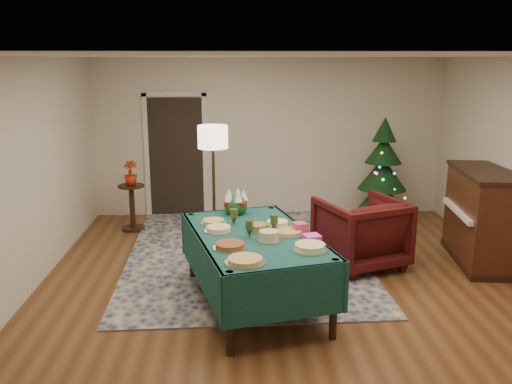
{
  "coord_description": "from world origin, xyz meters",
  "views": [
    {
      "loc": [
        -0.63,
        -5.75,
        2.67
      ],
      "look_at": [
        -0.34,
        0.84,
        1.04
      ],
      "focal_mm": 38.0,
      "sensor_mm": 36.0,
      "label": 1
    }
  ],
  "objects_px": {
    "armchair": "(361,229)",
    "side_table": "(132,208)",
    "floor_lamp": "(213,144)",
    "gift_box": "(300,228)",
    "christmas_tree": "(382,176)",
    "buffet_table": "(254,248)",
    "potted_plant": "(131,178)",
    "piano": "(482,218)"
  },
  "relations": [
    {
      "from": "floor_lamp",
      "to": "side_table",
      "type": "bearing_deg",
      "value": 149.45
    },
    {
      "from": "armchair",
      "to": "side_table",
      "type": "distance_m",
      "value": 3.7
    },
    {
      "from": "buffet_table",
      "to": "gift_box",
      "type": "relative_size",
      "value": 17.88
    },
    {
      "from": "gift_box",
      "to": "armchair",
      "type": "xyz_separation_m",
      "value": [
        0.94,
        1.08,
        -0.37
      ]
    },
    {
      "from": "armchair",
      "to": "potted_plant",
      "type": "height_order",
      "value": "armchair"
    },
    {
      "from": "piano",
      "to": "side_table",
      "type": "bearing_deg",
      "value": 161.47
    },
    {
      "from": "armchair",
      "to": "christmas_tree",
      "type": "xyz_separation_m",
      "value": [
        0.8,
        1.94,
        0.29
      ]
    },
    {
      "from": "gift_box",
      "to": "piano",
      "type": "distance_m",
      "value": 2.83
    },
    {
      "from": "armchair",
      "to": "floor_lamp",
      "type": "distance_m",
      "value": 2.37
    },
    {
      "from": "potted_plant",
      "to": "floor_lamp",
      "type": "bearing_deg",
      "value": -30.55
    },
    {
      "from": "armchair",
      "to": "floor_lamp",
      "type": "height_order",
      "value": "floor_lamp"
    },
    {
      "from": "gift_box",
      "to": "side_table",
      "type": "height_order",
      "value": "gift_box"
    },
    {
      "from": "armchair",
      "to": "buffet_table",
      "type": "bearing_deg",
      "value": 16.98
    },
    {
      "from": "armchair",
      "to": "christmas_tree",
      "type": "distance_m",
      "value": 2.12
    },
    {
      "from": "floor_lamp",
      "to": "piano",
      "type": "distance_m",
      "value": 3.78
    },
    {
      "from": "christmas_tree",
      "to": "piano",
      "type": "xyz_separation_m",
      "value": [
        0.84,
        -1.88,
        -0.18
      ]
    },
    {
      "from": "armchair",
      "to": "side_table",
      "type": "xyz_separation_m",
      "value": [
        -3.28,
        1.71,
        -0.15
      ]
    },
    {
      "from": "floor_lamp",
      "to": "side_table",
      "type": "xyz_separation_m",
      "value": [
        -1.33,
        0.79,
        -1.14
      ]
    },
    {
      "from": "floor_lamp",
      "to": "christmas_tree",
      "type": "relative_size",
      "value": 1.0
    },
    {
      "from": "buffet_table",
      "to": "side_table",
      "type": "xyz_separation_m",
      "value": [
        -1.83,
        2.82,
        -0.3
      ]
    },
    {
      "from": "potted_plant",
      "to": "christmas_tree",
      "type": "distance_m",
      "value": 4.08
    },
    {
      "from": "buffet_table",
      "to": "christmas_tree",
      "type": "relative_size",
      "value": 1.34
    },
    {
      "from": "christmas_tree",
      "to": "piano",
      "type": "bearing_deg",
      "value": -65.99
    },
    {
      "from": "gift_box",
      "to": "buffet_table",
      "type": "bearing_deg",
      "value": -175.96
    },
    {
      "from": "floor_lamp",
      "to": "buffet_table",
      "type": "bearing_deg",
      "value": -76.23
    },
    {
      "from": "piano",
      "to": "floor_lamp",
      "type": "bearing_deg",
      "value": 166.48
    },
    {
      "from": "christmas_tree",
      "to": "buffet_table",
      "type": "bearing_deg",
      "value": -126.34
    },
    {
      "from": "gift_box",
      "to": "potted_plant",
      "type": "relative_size",
      "value": 0.35
    },
    {
      "from": "side_table",
      "to": "potted_plant",
      "type": "bearing_deg",
      "value": 0.0
    },
    {
      "from": "gift_box",
      "to": "side_table",
      "type": "distance_m",
      "value": 3.67
    },
    {
      "from": "floor_lamp",
      "to": "piano",
      "type": "relative_size",
      "value": 1.15
    },
    {
      "from": "floor_lamp",
      "to": "potted_plant",
      "type": "xyz_separation_m",
      "value": [
        -1.33,
        0.79,
        -0.65
      ]
    },
    {
      "from": "armchair",
      "to": "potted_plant",
      "type": "relative_size",
      "value": 2.65
    },
    {
      "from": "floor_lamp",
      "to": "piano",
      "type": "bearing_deg",
      "value": -13.52
    },
    {
      "from": "armchair",
      "to": "piano",
      "type": "relative_size",
      "value": 0.66
    },
    {
      "from": "armchair",
      "to": "piano",
      "type": "xyz_separation_m",
      "value": [
        1.64,
        0.06,
        0.11
      ]
    },
    {
      "from": "armchair",
      "to": "potted_plant",
      "type": "bearing_deg",
      "value": -48.13
    },
    {
      "from": "side_table",
      "to": "gift_box",
      "type": "bearing_deg",
      "value": -50.06
    },
    {
      "from": "christmas_tree",
      "to": "armchair",
      "type": "bearing_deg",
      "value": -112.4
    },
    {
      "from": "side_table",
      "to": "floor_lamp",
      "type": "bearing_deg",
      "value": -30.55
    },
    {
      "from": "buffet_table",
      "to": "side_table",
      "type": "relative_size",
      "value": 3.21
    },
    {
      "from": "gift_box",
      "to": "christmas_tree",
      "type": "xyz_separation_m",
      "value": [
        1.74,
        3.02,
        -0.09
      ]
    }
  ]
}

